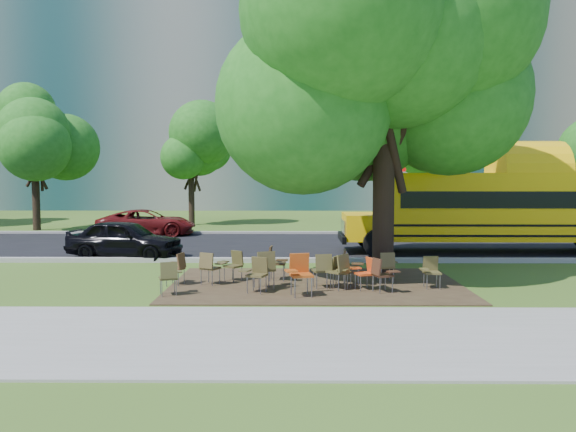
{
  "coord_description": "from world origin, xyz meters",
  "views": [
    {
      "loc": [
        0.43,
        -14.01,
        2.66
      ],
      "look_at": [
        0.28,
        4.0,
        1.35
      ],
      "focal_mm": 35.0,
      "sensor_mm": 36.0,
      "label": 1
    }
  ],
  "objects_px": {
    "chair_1": "(210,265)",
    "bg_car_red": "(147,223)",
    "chair_6": "(365,270)",
    "chair_10": "(275,260)",
    "chair_13": "(387,264)",
    "chair_14": "(340,269)",
    "chair_7": "(381,272)",
    "chair_2": "(266,266)",
    "chair_11": "(340,268)",
    "school_bus": "(523,207)",
    "chair_3": "(257,271)",
    "black_car": "(125,239)",
    "chair_5": "(299,270)",
    "chair_0": "(169,275)",
    "main_tree": "(385,71)",
    "chair_4": "(323,267)",
    "chair_9": "(233,263)",
    "chair_15": "(431,269)",
    "chair_8": "(177,265)",
    "chair_12": "(349,263)"
  },
  "relations": [
    {
      "from": "chair_6",
      "to": "chair_7",
      "type": "xyz_separation_m",
      "value": [
        0.31,
        -0.36,
        0.02
      ]
    },
    {
      "from": "chair_5",
      "to": "chair_12",
      "type": "xyz_separation_m",
      "value": [
        1.22,
        1.31,
        -0.05
      ]
    },
    {
      "from": "chair_8",
      "to": "chair_15",
      "type": "height_order",
      "value": "chair_8"
    },
    {
      "from": "chair_5",
      "to": "chair_8",
      "type": "bearing_deg",
      "value": -35.71
    },
    {
      "from": "main_tree",
      "to": "chair_11",
      "type": "relative_size",
      "value": 10.4
    },
    {
      "from": "chair_11",
      "to": "black_car",
      "type": "relative_size",
      "value": 0.24
    },
    {
      "from": "chair_0",
      "to": "chair_2",
      "type": "distance_m",
      "value": 2.21
    },
    {
      "from": "chair_13",
      "to": "chair_14",
      "type": "distance_m",
      "value": 1.41
    },
    {
      "from": "chair_11",
      "to": "chair_15",
      "type": "bearing_deg",
      "value": -42.01
    },
    {
      "from": "chair_7",
      "to": "bg_car_red",
      "type": "relative_size",
      "value": 0.19
    },
    {
      "from": "bg_car_red",
      "to": "chair_11",
      "type": "bearing_deg",
      "value": -152.33
    },
    {
      "from": "chair_5",
      "to": "bg_car_red",
      "type": "height_order",
      "value": "bg_car_red"
    },
    {
      "from": "chair_0",
      "to": "chair_4",
      "type": "distance_m",
      "value": 3.52
    },
    {
      "from": "chair_1",
      "to": "chair_12",
      "type": "bearing_deg",
      "value": 27.76
    },
    {
      "from": "chair_7",
      "to": "chair_11",
      "type": "xyz_separation_m",
      "value": [
        -0.91,
        0.33,
        0.03
      ]
    },
    {
      "from": "chair_9",
      "to": "main_tree",
      "type": "bearing_deg",
      "value": -133.06
    },
    {
      "from": "chair_2",
      "to": "chair_8",
      "type": "xyz_separation_m",
      "value": [
        -2.16,
        0.5,
        -0.08
      ]
    },
    {
      "from": "chair_1",
      "to": "chair_8",
      "type": "xyz_separation_m",
      "value": [
        -0.79,
        0.03,
        -0.01
      ]
    },
    {
      "from": "chair_0",
      "to": "chair_15",
      "type": "relative_size",
      "value": 1.03
    },
    {
      "from": "chair_6",
      "to": "chair_10",
      "type": "xyz_separation_m",
      "value": [
        -2.12,
        1.1,
        0.07
      ]
    },
    {
      "from": "chair_5",
      "to": "chair_7",
      "type": "bearing_deg",
      "value": 177.4
    },
    {
      "from": "chair_7",
      "to": "chair_8",
      "type": "bearing_deg",
      "value": -121.17
    },
    {
      "from": "chair_2",
      "to": "chair_13",
      "type": "xyz_separation_m",
      "value": [
        2.94,
        0.79,
        -0.08
      ]
    },
    {
      "from": "chair_0",
      "to": "chair_15",
      "type": "height_order",
      "value": "chair_0"
    },
    {
      "from": "chair_3",
      "to": "bg_car_red",
      "type": "bearing_deg",
      "value": -45.02
    },
    {
      "from": "chair_9",
      "to": "black_car",
      "type": "bearing_deg",
      "value": -9.24
    },
    {
      "from": "chair_4",
      "to": "chair_10",
      "type": "height_order",
      "value": "chair_10"
    },
    {
      "from": "chair_5",
      "to": "chair_6",
      "type": "height_order",
      "value": "chair_5"
    },
    {
      "from": "black_car",
      "to": "main_tree",
      "type": "bearing_deg",
      "value": -102.24
    },
    {
      "from": "chair_2",
      "to": "black_car",
      "type": "xyz_separation_m",
      "value": [
        -4.76,
        4.94,
        0.05
      ]
    },
    {
      "from": "main_tree",
      "to": "chair_14",
      "type": "distance_m",
      "value": 5.28
    },
    {
      "from": "school_bus",
      "to": "chair_3",
      "type": "bearing_deg",
      "value": -142.04
    },
    {
      "from": "main_tree",
      "to": "chair_4",
      "type": "xyz_separation_m",
      "value": [
        -1.65,
        -1.67,
        -4.81
      ]
    },
    {
      "from": "chair_13",
      "to": "black_car",
      "type": "height_order",
      "value": "black_car"
    },
    {
      "from": "school_bus",
      "to": "chair_0",
      "type": "bearing_deg",
      "value": -145.97
    },
    {
      "from": "main_tree",
      "to": "chair_11",
      "type": "distance_m",
      "value": 5.29
    },
    {
      "from": "chair_1",
      "to": "bg_car_red",
      "type": "height_order",
      "value": "bg_car_red"
    },
    {
      "from": "bg_car_red",
      "to": "chair_6",
      "type": "bearing_deg",
      "value": -150.24
    },
    {
      "from": "chair_1",
      "to": "chair_13",
      "type": "distance_m",
      "value": 4.32
    },
    {
      "from": "chair_4",
      "to": "chair_6",
      "type": "bearing_deg",
      "value": -19.39
    },
    {
      "from": "chair_6",
      "to": "chair_11",
      "type": "xyz_separation_m",
      "value": [
        -0.6,
        -0.03,
        0.06
      ]
    },
    {
      "from": "chair_9",
      "to": "bg_car_red",
      "type": "xyz_separation_m",
      "value": [
        -4.91,
        10.55,
        0.1
      ]
    },
    {
      "from": "school_bus",
      "to": "chair_14",
      "type": "bearing_deg",
      "value": -137.07
    },
    {
      "from": "school_bus",
      "to": "chair_10",
      "type": "height_order",
      "value": "school_bus"
    },
    {
      "from": "school_bus",
      "to": "chair_9",
      "type": "relative_size",
      "value": 14.47
    },
    {
      "from": "chair_1",
      "to": "chair_7",
      "type": "xyz_separation_m",
      "value": [
        3.99,
        -0.87,
        -0.01
      ]
    },
    {
      "from": "school_bus",
      "to": "chair_9",
      "type": "bearing_deg",
      "value": -150.16
    },
    {
      "from": "school_bus",
      "to": "bg_car_red",
      "type": "distance_m",
      "value": 15.23
    },
    {
      "from": "chair_6",
      "to": "chair_7",
      "type": "distance_m",
      "value": 0.48
    },
    {
      "from": "chair_5",
      "to": "chair_9",
      "type": "distance_m",
      "value": 2.39
    }
  ]
}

